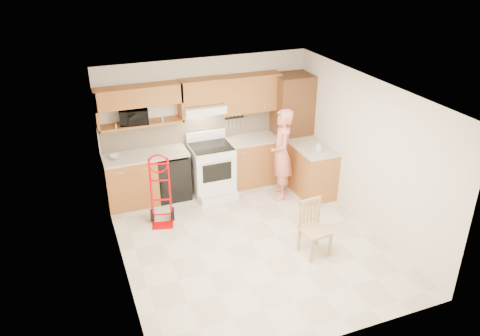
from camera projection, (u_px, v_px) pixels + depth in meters
floor at (251, 242)px, 7.67m from camera, size 4.00×4.50×0.02m
ceiling at (253, 91)px, 6.57m from camera, size 4.00×4.50×0.02m
wall_back at (206, 123)px, 9.01m from camera, size 4.00×0.02×2.50m
wall_front at (331, 258)px, 5.23m from camera, size 4.00×0.02×2.50m
wall_left at (116, 197)px, 6.46m from camera, size 0.02×4.50×2.50m
wall_right at (366, 153)px, 7.78m from camera, size 0.02×4.50×2.50m
backsplash at (207, 126)px, 9.01m from camera, size 3.92×0.03×0.55m
lower_cab_left at (131, 181)px, 8.60m from camera, size 0.90×0.60×0.90m
dishwasher at (172, 176)px, 8.85m from camera, size 0.60×0.60×0.85m
lower_cab_right at (252, 161)px, 9.37m from camera, size 1.14×0.60×0.90m
countertop_left at (145, 155)px, 8.49m from camera, size 1.50×0.63×0.04m
countertop_right at (253, 139)px, 9.17m from camera, size 1.14×0.63×0.04m
cab_return_right at (311, 171)px, 8.99m from camera, size 0.60×1.00×0.90m
countertop_return at (313, 148)px, 8.78m from camera, size 0.63×1.00×0.04m
pantry_tall at (291, 127)px, 9.38m from camera, size 0.70×0.60×2.10m
upper_cab_left at (138, 96)px, 8.14m from camera, size 1.50×0.33×0.34m
upper_shelf_mw at (141, 124)px, 8.36m from camera, size 1.50×0.33×0.04m
upper_cab_center at (202, 91)px, 8.53m from camera, size 0.76×0.33×0.44m
upper_cab_right at (250, 93)px, 8.90m from camera, size 1.14×0.33×0.70m
range_hood at (203, 109)px, 8.61m from camera, size 0.76×0.46×0.14m
knife_strip at (234, 121)px, 9.15m from camera, size 0.40×0.05×0.29m
microwave at (134, 116)px, 8.26m from camera, size 0.53×0.39×0.27m
range at (213, 166)px, 8.91m from camera, size 0.77×1.01×1.13m
person at (282, 154)px, 8.67m from camera, size 0.59×0.73×1.72m
hand_truck at (161, 193)px, 7.92m from camera, size 0.55×0.52×1.17m
dining_chair at (316, 229)px, 7.21m from camera, size 0.44×0.47×0.88m
soap_bottle at (319, 147)px, 8.55m from camera, size 0.10×0.10×0.17m
bowl at (117, 157)px, 8.31m from camera, size 0.28×0.28×0.05m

